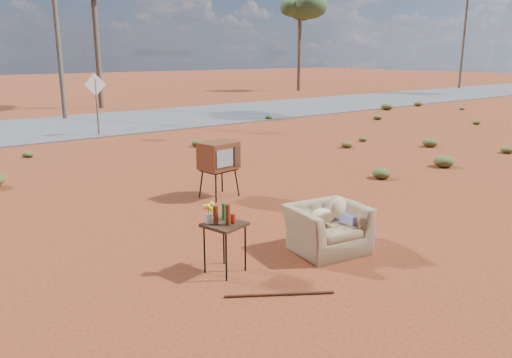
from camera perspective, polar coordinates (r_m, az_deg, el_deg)
ground at (r=7.82m, az=3.59°, el=-7.39°), size 140.00×140.00×0.00m
highway at (r=21.21m, az=-24.15°, el=5.23°), size 140.00×7.00×0.04m
armchair at (r=7.54m, az=8.64°, el=-4.84°), size 1.36×0.85×0.93m
tv_unit at (r=10.09m, az=-4.28°, el=2.58°), size 0.79×0.67×1.14m
side_table at (r=6.61m, az=-4.00°, el=-4.89°), size 0.59×0.59×0.98m
rusty_bar at (r=6.25m, az=2.69°, el=-13.02°), size 1.16×0.76×0.04m
road_sign at (r=18.62m, az=-17.83°, el=9.30°), size 0.78×0.06×2.19m
eucalyptus_right at (r=39.95m, az=5.06°, el=18.55°), size 3.20×3.20×7.10m
utility_pole_center at (r=23.98m, az=-21.87°, el=16.27°), size 1.40×0.20×8.00m
utility_pole_east at (r=45.11m, az=22.68°, el=14.77°), size 1.40×0.20×8.00m
scrub_patch at (r=10.99m, az=-15.04°, el=-0.71°), size 17.49×8.07×0.33m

